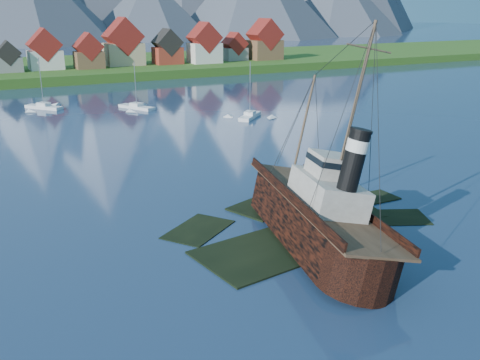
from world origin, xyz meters
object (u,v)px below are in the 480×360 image
tugboat_wreck (302,211)px  sailboat_e (137,108)px  sailboat_c (44,108)px  sailboat_d (250,117)px

tugboat_wreck → sailboat_e: 82.84m
sailboat_c → sailboat_d: sailboat_d is taller
sailboat_d → tugboat_wreck: bearing=-67.9°
tugboat_wreck → sailboat_d: bearing=79.0°
sailboat_d → sailboat_e: 29.65m
sailboat_c → sailboat_e: size_ratio=1.08×
tugboat_wreck → sailboat_c: size_ratio=2.38×
tugboat_wreck → sailboat_e: bearing=97.6°
tugboat_wreck → sailboat_d: 65.18m
sailboat_c → sailboat_d: (38.76, -33.23, 0.01)m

